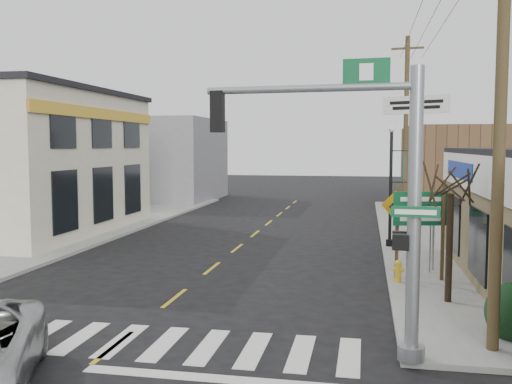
% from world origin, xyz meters
% --- Properties ---
extents(ground, '(140.00, 140.00, 0.00)m').
position_xyz_m(ground, '(0.00, 0.00, 0.00)').
color(ground, black).
rests_on(ground, ground).
extents(sidewalk_right, '(6.00, 38.00, 0.13)m').
position_xyz_m(sidewalk_right, '(9.00, 13.00, 0.07)').
color(sidewalk_right, gray).
rests_on(sidewalk_right, ground).
extents(sidewalk_left, '(6.00, 38.00, 0.13)m').
position_xyz_m(sidewalk_left, '(-9.00, 13.00, 0.07)').
color(sidewalk_left, gray).
rests_on(sidewalk_left, ground).
extents(center_line, '(0.12, 56.00, 0.01)m').
position_xyz_m(center_line, '(0.00, 8.00, 0.01)').
color(center_line, gold).
rests_on(center_line, ground).
extents(crosswalk, '(11.00, 2.20, 0.01)m').
position_xyz_m(crosswalk, '(0.00, 0.40, 0.01)').
color(crosswalk, silver).
rests_on(crosswalk, ground).
extents(bldg_distant_right, '(8.00, 10.00, 5.60)m').
position_xyz_m(bldg_distant_right, '(12.00, 30.00, 2.80)').
color(bldg_distant_right, brown).
rests_on(bldg_distant_right, ground).
extents(bldg_distant_left, '(9.00, 10.00, 6.40)m').
position_xyz_m(bldg_distant_left, '(-11.00, 32.00, 3.20)').
color(bldg_distant_left, slate).
rests_on(bldg_distant_left, ground).
extents(traffic_signal_pole, '(4.63, 0.37, 5.87)m').
position_xyz_m(traffic_signal_pole, '(5.50, 0.11, 3.63)').
color(traffic_signal_pole, gray).
rests_on(traffic_signal_pole, sidewalk_right).
extents(guide_sign, '(1.70, 0.14, 2.98)m').
position_xyz_m(guide_sign, '(6.96, 7.14, 2.05)').
color(guide_sign, '#493A22').
rests_on(guide_sign, sidewalk_right).
extents(fire_hydrant, '(0.22, 0.22, 0.69)m').
position_xyz_m(fire_hydrant, '(6.30, 6.62, 0.50)').
color(fire_hydrant, gold).
rests_on(fire_hydrant, sidewalk_right).
extents(ped_crossing_sign, '(1.07, 0.08, 2.75)m').
position_xyz_m(ped_crossing_sign, '(6.30, 8.16, 2.01)').
color(ped_crossing_sign, gray).
rests_on(ped_crossing_sign, sidewalk_right).
extents(lamp_post, '(0.65, 0.51, 4.98)m').
position_xyz_m(lamp_post, '(6.36, 13.02, 3.03)').
color(lamp_post, black).
rests_on(lamp_post, sidewalk_right).
extents(dance_center_sign, '(3.25, 0.20, 6.90)m').
position_xyz_m(dance_center_sign, '(7.62, 17.79, 5.31)').
color(dance_center_sign, gray).
rests_on(dance_center_sign, sidewalk_right).
extents(bare_tree, '(2.19, 2.19, 4.38)m').
position_xyz_m(bare_tree, '(7.50, 4.63, 3.58)').
color(bare_tree, black).
rests_on(bare_tree, sidewalk_right).
extents(utility_pole_near, '(1.62, 0.24, 9.31)m').
position_xyz_m(utility_pole_near, '(7.89, 1.03, 4.91)').
color(utility_pole_near, '#41251C').
rests_on(utility_pole_near, sidewalk_right).
extents(utility_pole_far, '(1.80, 0.27, 10.34)m').
position_xyz_m(utility_pole_far, '(7.50, 22.64, 5.43)').
color(utility_pole_far, '#3C241A').
rests_on(utility_pole_far, sidewalk_right).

